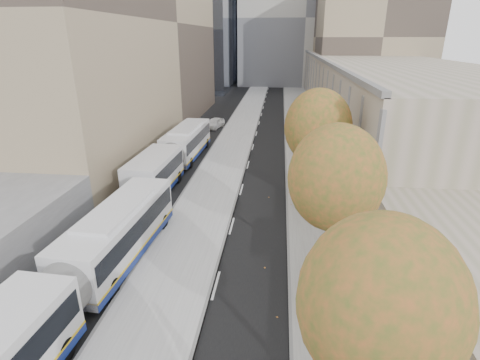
# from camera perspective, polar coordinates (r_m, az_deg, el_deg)

# --- Properties ---
(bus_platform) EXTENTS (4.25, 150.00, 0.15)m
(bus_platform) POSITION_cam_1_polar(r_m,az_deg,el_deg) (39.42, -1.39, 4.85)
(bus_platform) COLOR #A5A5A5
(bus_platform) RESTS_ON ground
(sidewalk) EXTENTS (4.75, 150.00, 0.08)m
(sidewalk) POSITION_cam_1_polar(r_m,az_deg,el_deg) (39.25, 10.31, 4.39)
(sidewalk) COLOR gray
(sidewalk) RESTS_ON ground
(building_tan) EXTENTS (18.00, 92.00, 8.00)m
(building_tan) POSITION_cam_1_polar(r_m,az_deg,el_deg) (68.47, 18.75, 14.01)
(building_tan) COLOR gray
(building_tan) RESTS_ON ground
(building_midrise) EXTENTS (24.00, 46.00, 25.00)m
(building_midrise) POSITION_cam_1_polar(r_m,az_deg,el_deg) (49.54, -24.05, 21.02)
(building_midrise) COLOR #9C896C
(building_midrise) RESTS_ON ground
(building_far_block) EXTENTS (30.00, 18.00, 30.00)m
(building_far_block) POSITION_cam_1_polar(r_m,az_deg,el_deg) (98.77, 9.66, 22.99)
(building_far_block) COLOR #AEAAA0
(building_far_block) RESTS_ON ground
(bus_shelter) EXTENTS (1.90, 4.40, 2.53)m
(bus_shelter) POSITION_cam_1_polar(r_m,az_deg,el_deg) (16.79, 21.61, -12.35)
(bus_shelter) COLOR #383A3F
(bus_shelter) RESTS_ON sidewalk
(tree_b) EXTENTS (4.00, 4.00, 6.97)m
(tree_b) POSITION_cam_1_polar(r_m,az_deg,el_deg) (9.96, 20.56, -17.36)
(tree_b) COLOR black
(tree_b) RESTS_ON sidewalk
(tree_c) EXTENTS (4.20, 4.20, 7.28)m
(tree_c) POSITION_cam_1_polar(r_m,az_deg,el_deg) (16.78, 14.41, 0.25)
(tree_c) COLOR black
(tree_c) RESTS_ON sidewalk
(tree_d) EXTENTS (4.40, 4.40, 7.60)m
(tree_d) POSITION_cam_1_polar(r_m,az_deg,el_deg) (25.30, 11.79, 7.89)
(tree_d) COLOR black
(tree_d) RESTS_ON sidewalk
(bus_near) EXTENTS (3.40, 16.81, 2.78)m
(bus_near) POSITION_cam_1_polar(r_m,az_deg,el_deg) (17.91, -23.23, -12.91)
(bus_near) COLOR silver
(bus_near) RESTS_ON ground
(bus_far) EXTENTS (3.05, 17.14, 2.84)m
(bus_far) POSITION_cam_1_polar(r_m,az_deg,el_deg) (33.28, -9.83, 4.15)
(bus_far) COLOR silver
(bus_far) RESTS_ON ground
(distant_car) EXTENTS (2.47, 4.12, 1.31)m
(distant_car) POSITION_cam_1_polar(r_m,az_deg,el_deg) (48.76, -3.90, 8.65)
(distant_car) COLOR white
(distant_car) RESTS_ON ground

